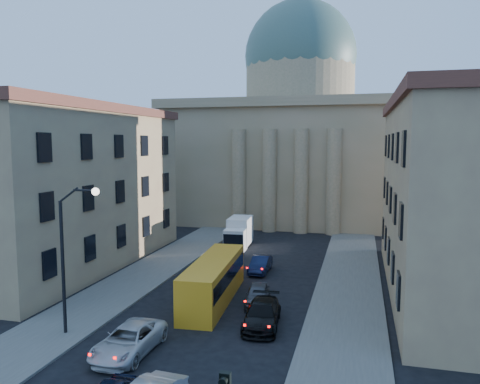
{
  "coord_description": "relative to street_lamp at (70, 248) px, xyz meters",
  "views": [
    {
      "loc": [
        9.19,
        -15.18,
        11.37
      ],
      "look_at": [
        0.46,
        18.51,
        7.64
      ],
      "focal_mm": 35.0,
      "sensor_mm": 36.0,
      "label": 1
    }
  ],
  "objects": [
    {
      "name": "sidewalk_left",
      "position": [
        -1.53,
        10.0,
        -5.21
      ],
      "size": [
        5.0,
        60.0,
        0.15
      ],
      "primitive_type": "cube",
      "color": "#585650",
      "rests_on": "ground"
    },
    {
      "name": "sidewalk_right",
      "position": [
        15.47,
        10.0,
        -5.21
      ],
      "size": [
        5.0,
        60.0,
        0.15
      ],
      "primitive_type": "cube",
      "color": "#585650",
      "rests_on": "ground"
    },
    {
      "name": "church",
      "position": [
        6.97,
        47.47,
        6.59
      ],
      "size": [
        68.02,
        28.76,
        36.6
      ],
      "color": "#81734F",
      "rests_on": "ground"
    },
    {
      "name": "building_left",
      "position": [
        -10.03,
        14.0,
        2.14
      ],
      "size": [
        11.6,
        26.6,
        14.7
      ],
      "color": "tan",
      "rests_on": "ground"
    },
    {
      "name": "building_right",
      "position": [
        23.97,
        14.0,
        2.14
      ],
      "size": [
        11.6,
        26.6,
        14.7
      ],
      "color": "tan",
      "rests_on": "ground"
    },
    {
      "name": "street_lamp",
      "position": [
        0.0,
        0.0,
        0.0
      ],
      "size": [
        2.62,
        0.44,
        8.83
      ],
      "color": "black",
      "rests_on": "ground"
    },
    {
      "name": "car_left_mid",
      "position": [
        4.31,
        -1.32,
        -4.54
      ],
      "size": [
        2.55,
        5.41,
        1.5
      ],
      "primitive_type": "imported",
      "rotation": [
        0.0,
        0.0,
        -0.01
      ],
      "color": "silver",
      "rests_on": "ground"
    },
    {
      "name": "car_right_mid",
      "position": [
        10.47,
        4.21,
        -4.53
      ],
      "size": [
        2.58,
        5.35,
        1.5
      ],
      "primitive_type": "imported",
      "rotation": [
        0.0,
        0.0,
        0.09
      ],
      "color": "black",
      "rests_on": "ground"
    },
    {
      "name": "car_right_far",
      "position": [
        9.34,
        8.11,
        -4.61
      ],
      "size": [
        2.09,
        4.16,
        1.36
      ],
      "primitive_type": "imported",
      "rotation": [
        0.0,
        0.0,
        0.13
      ],
      "color": "#4A4A4F",
      "rests_on": "ground"
    },
    {
      "name": "car_right_distant",
      "position": [
        7.85,
        16.01,
        -4.6
      ],
      "size": [
        1.48,
        4.2,
        1.38
      ],
      "primitive_type": "imported",
      "rotation": [
        0.0,
        0.0,
        0.0
      ],
      "color": "#0E1633",
      "rests_on": "ground"
    },
    {
      "name": "city_bus",
      "position": [
        6.17,
        7.87,
        -3.67
      ],
      "size": [
        3.15,
        10.8,
        3.01
      ],
      "rotation": [
        0.0,
        0.0,
        0.07
      ],
      "color": "orange",
      "rests_on": "ground"
    },
    {
      "name": "box_truck",
      "position": [
        3.46,
        25.2,
        -3.81
      ],
      "size": [
        2.54,
        5.79,
        3.12
      ],
      "rotation": [
        0.0,
        0.0,
        0.06
      ],
      "color": "silver",
      "rests_on": "ground"
    }
  ]
}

